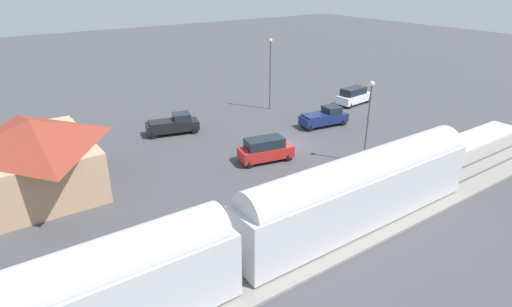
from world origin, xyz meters
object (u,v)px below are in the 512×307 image
(pickup_navy, at_px, (325,117))
(light_pole_near_platform, at_px, (369,112))
(station_building, at_px, (37,154))
(pedestrian_on_platform, at_px, (340,182))
(suv_white, at_px, (354,96))
(light_pole_lot_center, at_px, (270,66))
(pickup_black, at_px, (174,124))
(suv_red, at_px, (265,149))

(pickup_navy, xyz_separation_m, light_pole_near_platform, (-9.26, 3.90, 3.69))
(station_building, relative_size, pickup_navy, 2.03)
(pedestrian_on_platform, height_order, suv_white, suv_white)
(pedestrian_on_platform, bearing_deg, pickup_navy, -39.65)
(station_building, xyz_separation_m, light_pole_near_platform, (-11.20, -24.69, 1.73))
(pedestrian_on_platform, xyz_separation_m, light_pole_lot_center, (21.15, -9.27, 4.07))
(pickup_navy, distance_m, pickup_black, 16.50)
(suv_white, xyz_separation_m, light_pole_near_platform, (-13.19, 12.74, 3.57))
(light_pole_near_platform, bearing_deg, suv_white, -44.00)
(station_building, xyz_separation_m, pickup_navy, (-1.94, -28.59, -1.96))
(pedestrian_on_platform, height_order, light_pole_near_platform, light_pole_near_platform)
(pedestrian_on_platform, xyz_separation_m, light_pole_near_platform, (3.31, -6.51, 3.44))
(light_pole_near_platform, height_order, light_pole_lot_center, light_pole_lot_center)
(light_pole_lot_center, bearing_deg, pedestrian_on_platform, 156.34)
(pedestrian_on_platform, bearing_deg, light_pole_lot_center, -23.66)
(light_pole_lot_center, bearing_deg, suv_white, -114.98)
(pedestrian_on_platform, relative_size, suv_red, 0.33)
(suv_red, bearing_deg, pedestrian_on_platform, -176.05)
(station_building, relative_size, light_pole_near_platform, 1.54)
(pickup_navy, bearing_deg, light_pole_near_platform, 157.16)
(pickup_black, bearing_deg, light_pole_lot_center, -85.11)
(pickup_black, bearing_deg, suv_white, -98.42)
(pickup_navy, relative_size, light_pole_lot_center, 0.65)
(suv_white, distance_m, light_pole_lot_center, 11.79)
(station_building, bearing_deg, pedestrian_on_platform, -128.59)
(suv_red, height_order, light_pole_lot_center, light_pole_lot_center)
(suv_white, bearing_deg, suv_red, 111.55)
(light_pole_near_platform, bearing_deg, pedestrian_on_platform, 116.91)
(pedestrian_on_platform, height_order, light_pole_lot_center, light_pole_lot_center)
(pedestrian_on_platform, relative_size, suv_white, 0.34)
(light_pole_lot_center, bearing_deg, pickup_navy, -172.37)
(pickup_navy, bearing_deg, suv_red, 109.55)
(light_pole_near_platform, bearing_deg, pickup_black, 33.02)
(pickup_black, xyz_separation_m, light_pole_near_platform, (-16.68, -10.84, 3.69))
(station_building, bearing_deg, suv_white, -86.95)
(pickup_navy, distance_m, light_pole_near_platform, 10.71)
(suv_white, relative_size, light_pole_near_platform, 0.68)
(station_building, distance_m, suv_white, 37.53)
(suv_red, bearing_deg, station_building, 71.60)
(pedestrian_on_platform, relative_size, pickup_black, 0.30)
(pickup_navy, bearing_deg, pickup_black, 63.30)
(suv_red, relative_size, light_pole_near_platform, 0.70)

